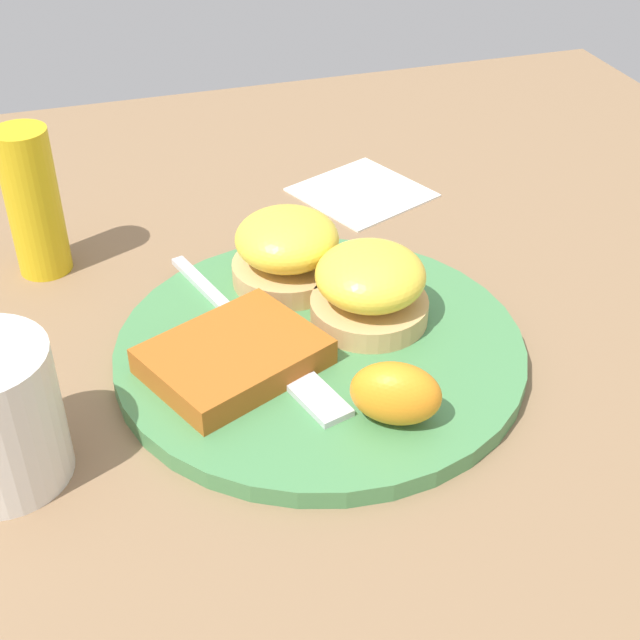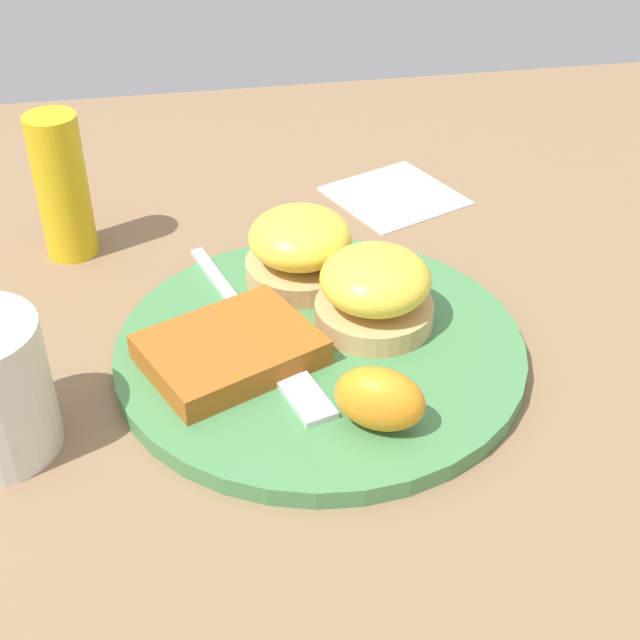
{
  "view_description": "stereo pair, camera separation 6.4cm",
  "coord_description": "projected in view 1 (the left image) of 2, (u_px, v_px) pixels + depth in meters",
  "views": [
    {
      "loc": [
        0.16,
        0.5,
        0.41
      ],
      "look_at": [
        0.0,
        0.0,
        0.03
      ],
      "focal_mm": 50.0,
      "sensor_mm": 36.0,
      "label": 1
    },
    {
      "loc": [
        0.09,
        0.51,
        0.41
      ],
      "look_at": [
        0.0,
        0.0,
        0.03
      ],
      "focal_mm": 50.0,
      "sensor_mm": 36.0,
      "label": 2
    }
  ],
  "objects": [
    {
      "name": "napkin",
      "position": [
        362.0,
        192.0,
        0.87
      ],
      "size": [
        0.14,
        0.14,
        0.0
      ],
      "primitive_type": "cube",
      "rotation": [
        0.0,
        0.0,
        0.4
      ],
      "color": "white",
      "rests_on": "ground_plane"
    },
    {
      "name": "sandwich_benedict_left",
      "position": [
        370.0,
        287.0,
        0.66
      ],
      "size": [
        0.09,
        0.09,
        0.06
      ],
      "color": "tan",
      "rests_on": "plate"
    },
    {
      "name": "ground_plane",
      "position": [
        320.0,
        357.0,
        0.66
      ],
      "size": [
        1.1,
        1.1,
        0.0
      ],
      "primitive_type": "plane",
      "color": "#846647"
    },
    {
      "name": "condiment_bottle",
      "position": [
        33.0,
        203.0,
        0.73
      ],
      "size": [
        0.04,
        0.04,
        0.13
      ],
      "primitive_type": "cylinder",
      "color": "gold",
      "rests_on": "ground_plane"
    },
    {
      "name": "plate",
      "position": [
        320.0,
        350.0,
        0.66
      ],
      "size": [
        0.3,
        0.3,
        0.01
      ],
      "primitive_type": "cylinder",
      "color": "#47844C",
      "rests_on": "ground_plane"
    },
    {
      "name": "orange_wedge",
      "position": [
        396.0,
        394.0,
        0.57
      ],
      "size": [
        0.07,
        0.06,
        0.04
      ],
      "primitive_type": "ellipsoid",
      "rotation": [
        0.0,
        0.0,
        2.63
      ],
      "color": "orange",
      "rests_on": "plate"
    },
    {
      "name": "hashbrown_patty",
      "position": [
        234.0,
        356.0,
        0.62
      ],
      "size": [
        0.14,
        0.13,
        0.02
      ],
      "primitive_type": "cube",
      "rotation": [
        0.0,
        0.0,
        0.42
      ],
      "color": "#A9581C",
      "rests_on": "plate"
    },
    {
      "name": "fork",
      "position": [
        260.0,
        341.0,
        0.65
      ],
      "size": [
        0.08,
        0.23,
        0.0
      ],
      "color": "silver",
      "rests_on": "plate"
    },
    {
      "name": "sandwich_benedict_right",
      "position": [
        292.0,
        249.0,
        0.71
      ],
      "size": [
        0.09,
        0.09,
        0.06
      ],
      "color": "tan",
      "rests_on": "plate"
    }
  ]
}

